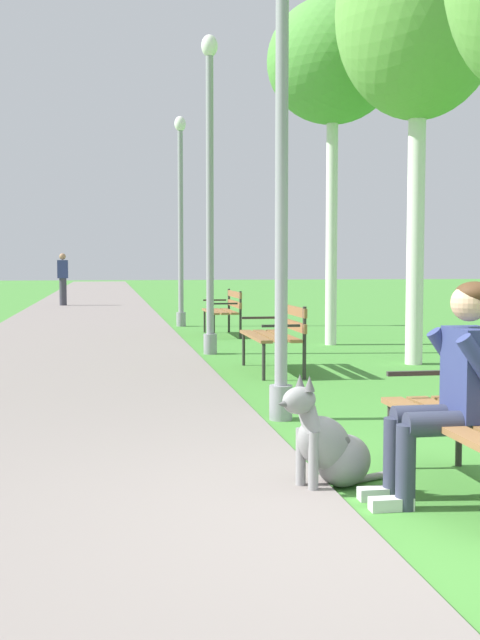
{
  "coord_description": "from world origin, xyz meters",
  "views": [
    {
      "loc": [
        -1.59,
        -3.87,
        1.35
      ],
      "look_at": [
        -0.55,
        2.42,
        0.9
      ],
      "focal_mm": 45.22,
      "sensor_mm": 36.0,
      "label": 1
    }
  ],
  "objects_px": {
    "birch_tree_third": "(419,16)",
    "birch_tree_fourth": "(333,63)",
    "person_seated_on_near_bench": "(453,383)",
    "lamp_post_mid": "(210,191)",
    "pedestrian_distant": "(63,279)",
    "park_bench_mid": "(277,331)",
    "park_bench_far": "(225,308)",
    "lamp_post_near": "(282,164)",
    "dog_grey": "(330,447)",
    "lamp_post_far": "(181,219)"
  },
  "relations": [
    {
      "from": "birch_tree_third",
      "to": "pedestrian_distant",
      "type": "xyz_separation_m",
      "value": [
        -5.39,
        15.28,
        -3.71
      ]
    },
    {
      "from": "lamp_post_mid",
      "to": "birch_tree_fourth",
      "type": "bearing_deg",
      "value": 25.38
    },
    {
      "from": "person_seated_on_near_bench",
      "to": "birch_tree_fourth",
      "type": "distance_m",
      "value": 9.59
    },
    {
      "from": "lamp_post_near",
      "to": "lamp_post_far",
      "type": "xyz_separation_m",
      "value": [
        0.08,
        10.39,
        0.1
      ]
    },
    {
      "from": "dog_grey",
      "to": "lamp_post_far",
      "type": "relative_size",
      "value": 0.18
    },
    {
      "from": "person_seated_on_near_bench",
      "to": "lamp_post_mid",
      "type": "relative_size",
      "value": 0.27
    },
    {
      "from": "person_seated_on_near_bench",
      "to": "lamp_post_near",
      "type": "relative_size",
      "value": 0.3
    },
    {
      "from": "person_seated_on_near_bench",
      "to": "lamp_post_mid",
      "type": "xyz_separation_m",
      "value": [
        -0.41,
        7.58,
        1.72
      ]
    },
    {
      "from": "birch_tree_fourth",
      "to": "pedestrian_distant",
      "type": "distance_m",
      "value": 14.08
    },
    {
      "from": "person_seated_on_near_bench",
      "to": "lamp_post_far",
      "type": "height_order",
      "value": "lamp_post_far"
    },
    {
      "from": "lamp_post_mid",
      "to": "lamp_post_far",
      "type": "relative_size",
      "value": 1.05
    },
    {
      "from": "birch_tree_third",
      "to": "birch_tree_fourth",
      "type": "distance_m",
      "value": 2.68
    },
    {
      "from": "park_bench_far",
      "to": "lamp_post_near",
      "type": "relative_size",
      "value": 0.35
    },
    {
      "from": "dog_grey",
      "to": "birch_tree_fourth",
      "type": "height_order",
      "value": "birch_tree_fourth"
    },
    {
      "from": "park_bench_mid",
      "to": "person_seated_on_near_bench",
      "type": "height_order",
      "value": "person_seated_on_near_bench"
    },
    {
      "from": "lamp_post_near",
      "to": "birch_tree_third",
      "type": "distance_m",
      "value": 4.91
    },
    {
      "from": "lamp_post_mid",
      "to": "lamp_post_far",
      "type": "distance_m",
      "value": 5.3
    },
    {
      "from": "person_seated_on_near_bench",
      "to": "dog_grey",
      "type": "height_order",
      "value": "person_seated_on_near_bench"
    },
    {
      "from": "dog_grey",
      "to": "lamp_post_mid",
      "type": "bearing_deg",
      "value": 88.41
    },
    {
      "from": "lamp_post_mid",
      "to": "birch_tree_fourth",
      "type": "xyz_separation_m",
      "value": [
        2.14,
        1.01,
        2.17
      ]
    },
    {
      "from": "lamp_post_mid",
      "to": "pedestrian_distant",
      "type": "distance_m",
      "value": 14.03
    },
    {
      "from": "lamp_post_mid",
      "to": "lamp_post_far",
      "type": "height_order",
      "value": "lamp_post_mid"
    },
    {
      "from": "birch_tree_third",
      "to": "pedestrian_distant",
      "type": "distance_m",
      "value": 16.62
    },
    {
      "from": "park_bench_mid",
      "to": "birch_tree_third",
      "type": "bearing_deg",
      "value": 13.07
    },
    {
      "from": "park_bench_far",
      "to": "lamp_post_mid",
      "type": "relative_size",
      "value": 0.32
    },
    {
      "from": "park_bench_mid",
      "to": "birch_tree_third",
      "type": "distance_m",
      "value": 4.52
    },
    {
      "from": "person_seated_on_near_bench",
      "to": "lamp_post_far",
      "type": "relative_size",
      "value": 0.28
    },
    {
      "from": "park_bench_mid",
      "to": "dog_grey",
      "type": "bearing_deg",
      "value": -98.47
    },
    {
      "from": "lamp_post_mid",
      "to": "birch_tree_fourth",
      "type": "height_order",
      "value": "birch_tree_fourth"
    },
    {
      "from": "park_bench_mid",
      "to": "lamp_post_far",
      "type": "distance_m",
      "value": 7.62
    },
    {
      "from": "lamp_post_mid",
      "to": "birch_tree_third",
      "type": "bearing_deg",
      "value": -32.83
    },
    {
      "from": "dog_grey",
      "to": "pedestrian_distant",
      "type": "distance_m",
      "value": 21.05
    },
    {
      "from": "pedestrian_distant",
      "to": "lamp_post_near",
      "type": "bearing_deg",
      "value": -81.45
    },
    {
      "from": "person_seated_on_near_bench",
      "to": "birch_tree_third",
      "type": "bearing_deg",
      "value": 70.34
    },
    {
      "from": "park_bench_far",
      "to": "pedestrian_distant",
      "type": "distance_m",
      "value": 11.2
    },
    {
      "from": "park_bench_mid",
      "to": "park_bench_far",
      "type": "distance_m",
      "value": 5.11
    },
    {
      "from": "lamp_post_mid",
      "to": "birch_tree_third",
      "type": "distance_m",
      "value": 3.7
    },
    {
      "from": "lamp_post_mid",
      "to": "birch_tree_fourth",
      "type": "relative_size",
      "value": 0.83
    },
    {
      "from": "park_bench_far",
      "to": "lamp_post_mid",
      "type": "height_order",
      "value": "lamp_post_mid"
    },
    {
      "from": "lamp_post_near",
      "to": "lamp_post_far",
      "type": "bearing_deg",
      "value": 89.54
    },
    {
      "from": "lamp_post_far",
      "to": "birch_tree_third",
      "type": "distance_m",
      "value": 7.71
    },
    {
      "from": "park_bench_far",
      "to": "dog_grey",
      "type": "relative_size",
      "value": 1.91
    },
    {
      "from": "person_seated_on_near_bench",
      "to": "birch_tree_third",
      "type": "relative_size",
      "value": 0.21
    },
    {
      "from": "lamp_post_far",
      "to": "birch_tree_fourth",
      "type": "height_order",
      "value": "birch_tree_fourth"
    },
    {
      "from": "birch_tree_third",
      "to": "pedestrian_distant",
      "type": "relative_size",
      "value": 3.61
    },
    {
      "from": "park_bench_far",
      "to": "birch_tree_fourth",
      "type": "relative_size",
      "value": 0.27
    },
    {
      "from": "park_bench_far",
      "to": "pedestrian_distant",
      "type": "bearing_deg",
      "value": 108.28
    },
    {
      "from": "lamp_post_near",
      "to": "person_seated_on_near_bench",
      "type": "bearing_deg",
      "value": -79.92
    },
    {
      "from": "person_seated_on_near_bench",
      "to": "birch_tree_third",
      "type": "xyz_separation_m",
      "value": [
        2.13,
        5.95,
        3.87
      ]
    },
    {
      "from": "lamp_post_near",
      "to": "lamp_post_mid",
      "type": "xyz_separation_m",
      "value": [
        0.03,
        5.09,
        0.21
      ]
    }
  ]
}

